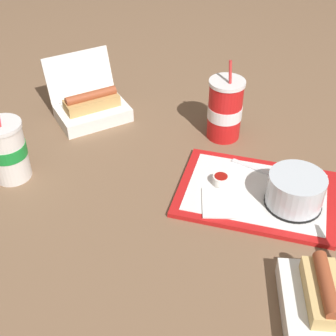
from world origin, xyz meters
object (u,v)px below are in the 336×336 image
Objects in this scene: cake_container at (295,191)px; clamshell_hotdog_front at (91,106)px; clamshell_hotdog_corner at (328,298)px; soda_cup_right at (225,110)px; soda_cup_left at (7,150)px; ketchup_cup at (221,180)px; plastic_fork at (252,167)px; food_tray at (256,194)px.

cake_container is 0.65m from clamshell_hotdog_front.
clamshell_hotdog_corner is 0.99× the size of soda_cup_right.
clamshell_hotdog_front is 1.16× the size of soda_cup_right.
cake_container is at bearing -16.63° from clamshell_hotdog_front.
soda_cup_left is (-0.78, 0.13, 0.04)m from clamshell_hotdog_corner.
ketchup_cup is 0.39m from clamshell_hotdog_corner.
plastic_fork is 0.19m from soda_cup_right.
soda_cup_right is at bearing 6.60° from clamshell_hotdog_front.
clamshell_hotdog_corner reaches higher than plastic_fork.
food_tray is 0.33m from clamshell_hotdog_corner.
ketchup_cup is 0.52m from soda_cup_left.
cake_container is 0.16m from plastic_fork.
ketchup_cup is at bearing -76.17° from soda_cup_right.
clamshell_hotdog_front is at bearing 162.11° from food_tray.
cake_container is at bearing -3.04° from ketchup_cup.
cake_container is 0.57× the size of clamshell_hotdog_corner.
food_tray is 1.67× the size of soda_cup_right.
clamshell_hotdog_front is 1.25× the size of soda_cup_left.
ketchup_cup is at bearing -21.58° from clamshell_hotdog_front.
soda_cup_left is at bearing -145.88° from plastic_fork.
cake_container is at bearing -45.05° from soda_cup_right.
soda_cup_right reaches higher than clamshell_hotdog_corner.
soda_cup_left reaches higher than cake_container.
soda_cup_right reaches higher than plastic_fork.
food_tray is 0.61m from soda_cup_left.
clamshell_hotdog_front is at bearing 158.42° from ketchup_cup.
clamshell_hotdog_corner is at bearing -9.61° from soda_cup_left.
soda_cup_left is 0.57m from soda_cup_right.
soda_cup_left is (-0.06, -0.31, 0.04)m from clamshell_hotdog_front.
clamshell_hotdog_corner reaches higher than clamshell_hotdog_front.
plastic_fork is at bearing 22.01° from soda_cup_left.
soda_cup_right is at bearing 103.83° from ketchup_cup.
clamshell_hotdog_front is (-0.62, 0.19, -0.01)m from cake_container.
ketchup_cup is 0.17× the size of clamshell_hotdog_corner.
food_tray is 0.09m from plastic_fork.
ketchup_cup is 0.11m from plastic_fork.
food_tray is 0.10m from cake_container.
clamshell_hotdog_front is 0.40m from soda_cup_right.
plastic_fork is 0.40× the size of clamshell_hotdog_front.
cake_container is 0.28m from clamshell_hotdog_corner.
cake_container is 0.57× the size of soda_cup_right.
clamshell_hotdog_front reaches higher than ketchup_cup.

